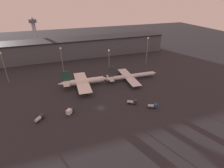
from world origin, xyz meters
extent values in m
plane|color=#26262B|center=(0.00, 0.00, 0.00)|extent=(600.00, 600.00, 0.00)
cube|color=#4C515B|center=(0.00, 109.92, 9.65)|extent=(212.80, 24.88, 19.30)
cube|color=black|center=(0.00, 109.92, 19.90)|extent=(212.80, 26.88, 1.20)
cylinder|color=white|center=(-4.09, 33.59, 4.10)|extent=(31.07, 5.48, 4.32)
cylinder|color=#ADB2B7|center=(-4.09, 33.59, 3.35)|extent=(29.50, 4.78, 3.67)
cone|color=white|center=(12.66, 32.96, 4.10)|extent=(5.33, 4.30, 4.10)
cone|color=white|center=(-21.05, 34.23, 4.43)|extent=(6.61, 3.91, 3.67)
cube|color=#1E4738|center=(-17.07, 34.08, 10.13)|extent=(6.06, 0.63, 7.74)
cube|color=white|center=(-17.68, 34.10, 4.75)|extent=(4.82, 13.56, 0.24)
cube|color=white|center=(-5.63, 33.65, 3.56)|extent=(10.90, 37.58, 0.36)
cylinder|color=gray|center=(-4.31, 44.03, 2.13)|extent=(4.84, 2.55, 2.38)
cylinder|color=gray|center=(-5.10, 23.19, 2.13)|extent=(4.84, 2.55, 2.38)
cylinder|color=black|center=(6.73, 33.18, 0.97)|extent=(0.50, 0.50, 1.94)
cylinder|color=black|center=(-5.57, 35.37, 0.97)|extent=(0.50, 0.50, 1.94)
cylinder|color=black|center=(-5.70, 31.92, 0.97)|extent=(0.50, 0.50, 1.94)
cylinder|color=silver|center=(35.56, 31.87, 3.29)|extent=(41.71, 5.03, 3.46)
cylinder|color=#333842|center=(35.56, 31.87, 2.68)|extent=(39.61, 4.43, 2.94)
cone|color=silver|center=(57.39, 31.04, 3.29)|extent=(4.27, 3.44, 3.29)
cone|color=silver|center=(13.56, 32.70, 3.55)|extent=(5.30, 3.14, 2.94)
cube|color=#333842|center=(18.10, 32.52, 9.32)|extent=(4.86, 0.58, 8.59)
cube|color=silver|center=(17.26, 32.56, 3.81)|extent=(3.94, 12.85, 0.24)
cube|color=silver|center=(33.48, 31.94, 2.86)|extent=(8.94, 35.62, 0.36)
cylinder|color=gray|center=(35.10, 41.79, 1.65)|extent=(3.88, 2.05, 1.90)
cylinder|color=gray|center=(34.36, 22.00, 1.65)|extent=(3.88, 2.05, 1.90)
cylinder|color=black|center=(50.11, 31.32, 0.78)|extent=(0.50, 0.50, 1.56)
cylinder|color=black|center=(33.53, 33.33, 0.78)|extent=(0.50, 0.50, 1.56)
cylinder|color=black|center=(33.43, 30.56, 0.78)|extent=(0.50, 0.50, 1.56)
cube|color=#282D38|center=(22.62, -3.24, 1.95)|extent=(2.52, 2.61, 2.47)
cylinder|color=#B7B7BC|center=(19.62, -1.71, 1.62)|extent=(4.38, 3.42, 1.81)
cylinder|color=black|center=(22.73, -2.45, 0.45)|extent=(1.03, 0.86, 0.90)
cylinder|color=black|center=(22.04, -3.79, 0.45)|extent=(1.03, 0.86, 0.90)
cylinder|color=black|center=(19.05, -0.58, 0.45)|extent=(1.03, 0.86, 0.90)
cylinder|color=black|center=(18.37, -1.92, 0.45)|extent=(1.03, 0.86, 0.90)
cube|color=#282D38|center=(-35.33, 1.57, 1.65)|extent=(2.97, 2.90, 1.86)
cylinder|color=#B7B7BC|center=(-37.49, -0.95, 1.70)|extent=(4.06, 4.28, 1.97)
cylinder|color=black|center=(-36.17, 1.96, 0.45)|extent=(1.04, 1.07, 0.90)
cylinder|color=black|center=(-34.82, 0.80, 0.45)|extent=(1.04, 1.07, 0.90)
cylinder|color=black|center=(-38.82, -1.14, 0.45)|extent=(1.04, 1.07, 0.90)
cylinder|color=black|center=(-37.46, -2.30, 0.45)|extent=(1.04, 1.07, 0.90)
cube|color=#282D38|center=(-18.13, 1.81, 1.77)|extent=(2.88, 2.80, 2.10)
cube|color=silver|center=(-19.97, -0.27, 2.12)|extent=(3.97, 4.03, 2.80)
cylinder|color=black|center=(-18.93, 2.31, 0.45)|extent=(1.06, 1.09, 0.90)
cylinder|color=black|center=(-17.54, 1.08, 0.45)|extent=(1.06, 1.09, 0.90)
cylinder|color=black|center=(-21.11, -0.15, 0.45)|extent=(1.06, 1.09, 0.90)
cylinder|color=black|center=(-19.71, -1.39, 0.45)|extent=(1.06, 1.09, 0.90)
cube|color=#195199|center=(32.83, -11.39, 1.83)|extent=(2.28, 2.49, 2.22)
cylinder|color=#B7B7BC|center=(30.04, -10.22, 1.63)|extent=(4.02, 3.06, 1.82)
cylinder|color=black|center=(32.91, -10.60, 0.45)|extent=(1.03, 0.81, 0.90)
cylinder|color=black|center=(32.33, -12.00, 0.45)|extent=(1.03, 0.81, 0.90)
cylinder|color=black|center=(29.49, -9.17, 0.45)|extent=(1.03, 0.81, 0.90)
cylinder|color=black|center=(28.90, -10.57, 0.45)|extent=(1.03, 0.81, 0.90)
cylinder|color=slate|center=(-61.44, 59.33, 12.24)|extent=(0.70, 0.70, 24.48)
sphere|color=beige|center=(-61.44, 59.33, 25.08)|extent=(1.80, 1.80, 1.80)
cylinder|color=slate|center=(-17.33, 59.33, 12.00)|extent=(0.70, 0.70, 23.99)
sphere|color=beige|center=(-17.33, 59.33, 24.59)|extent=(1.80, 1.80, 1.80)
cylinder|color=slate|center=(25.27, 59.33, 9.02)|extent=(0.70, 0.70, 18.04)
sphere|color=beige|center=(25.27, 59.33, 18.64)|extent=(1.80, 1.80, 1.80)
cylinder|color=slate|center=(65.17, 59.33, 13.28)|extent=(0.70, 0.70, 26.57)
sphere|color=beige|center=(65.17, 59.33, 27.17)|extent=(1.80, 1.80, 1.80)
cylinder|color=#99999E|center=(-41.52, 154.49, 16.78)|extent=(4.40, 4.40, 33.56)
cylinder|color=#4C515B|center=(-41.52, 154.49, 35.56)|extent=(9.00, 9.00, 4.00)
sphere|color=silver|center=(-41.52, 154.49, 38.76)|extent=(3.20, 3.20, 3.20)
camera|label=1|loc=(-23.63, -89.25, 64.87)|focal=28.00mm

